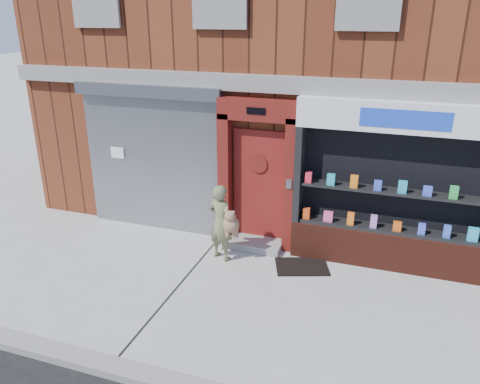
% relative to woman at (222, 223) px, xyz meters
% --- Properties ---
extents(ground, '(80.00, 80.00, 0.00)m').
position_rel_woman_xyz_m(ground, '(1.18, -1.09, -0.74)').
color(ground, '#9E9E99').
rests_on(ground, ground).
extents(building, '(12.00, 8.16, 8.00)m').
position_rel_woman_xyz_m(building, '(1.18, 4.91, 3.26)').
color(building, '#5B2614').
rests_on(building, ground).
extents(shutter_bay, '(3.10, 0.30, 3.04)m').
position_rel_woman_xyz_m(shutter_bay, '(-1.82, 0.84, 0.98)').
color(shutter_bay, gray).
rests_on(shutter_bay, ground).
extents(red_door_bay, '(1.52, 0.58, 2.90)m').
position_rel_woman_xyz_m(red_door_bay, '(0.43, 0.78, 0.72)').
color(red_door_bay, '#4E110D').
rests_on(red_door_bay, ground).
extents(pharmacy_bay, '(3.50, 0.41, 3.00)m').
position_rel_woman_xyz_m(pharmacy_bay, '(2.92, 0.73, 0.63)').
color(pharmacy_bay, '#501E13').
rests_on(pharmacy_bay, ground).
extents(woman, '(0.69, 0.51, 1.46)m').
position_rel_woman_xyz_m(woman, '(0.00, 0.00, 0.00)').
color(woman, '#6B6E48').
rests_on(woman, ground).
extents(doormat, '(1.10, 0.92, 0.02)m').
position_rel_woman_xyz_m(doormat, '(1.48, 0.16, -0.73)').
color(doormat, black).
rests_on(doormat, ground).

